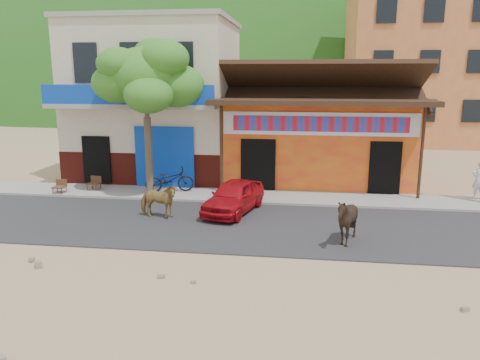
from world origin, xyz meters
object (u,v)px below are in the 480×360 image
Objects in this scene: cafe_chair_left at (93,178)px; cafe_chair_right at (59,181)px; cow_dark at (347,220)px; tree at (147,117)px; pedestrian at (479,180)px; cow_tan at (158,201)px; red_car at (234,196)px; scooter at (170,180)px.

cafe_chair_left reaches higher than cafe_chair_right.
cow_dark is 10.86m from cafe_chair_left.
tree is 4.34× the size of cow_dark.
pedestrian is (12.60, 0.79, -2.26)m from tree.
cow_tan is 6.26m from cow_dark.
cow_tan is at bearing -66.69° from tree.
cafe_chair_right is at bearing 69.28° from cow_tan.
cow_dark reaches higher than red_car.
pedestrian is (8.94, 2.67, 0.26)m from red_car.
red_car is 1.72× the size of scooter.
red_car is at bearing -145.26° from scooter.
cafe_chair_left is (-3.72, 3.12, -0.00)m from cow_tan.
cafe_chair_right is (-7.24, 1.38, 0.00)m from red_car.
red_car reaches higher than scooter.
tree reaches higher than cow_dark.
cow_dark is at bearing -99.83° from cow_tan.
tree is 6.17× the size of cafe_chair_right.
cow_tan is 5.39m from cafe_chair_right.
cow_dark is at bearing -145.37° from scooter.
red_car is at bearing -27.20° from tree.
tree reaches higher than cafe_chair_left.
tree is at bearing -150.82° from cow_dark.
tree reaches higher than red_car.
cow_tan reaches higher than scooter.
scooter is 11.88m from pedestrian.
pedestrian reaches higher than cow_dark.
cow_dark is 4.51m from red_car.
cow_tan reaches higher than cafe_chair_left.
red_car is 9.34m from pedestrian.
scooter is at bearing 158.27° from red_car.
tree is 8.92m from cow_dark.
cafe_chair_left is (-15.07, -0.57, -0.24)m from pedestrian.
cafe_chair_left is at bearing 175.62° from red_car.
tree is 4.02m from cow_tan.
pedestrian reaches higher than cow_tan.
cow_dark is (7.28, -4.56, -2.39)m from tree.
cow_tan is at bearing 170.26° from scooter.
tree is 4.04× the size of pedestrian.
tree is 3.52m from cafe_chair_left.
tree is 4.32× the size of cow_tan.
red_car is 2.22× the size of pedestrian.
tree is at bearing 7.54° from cafe_chair_right.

